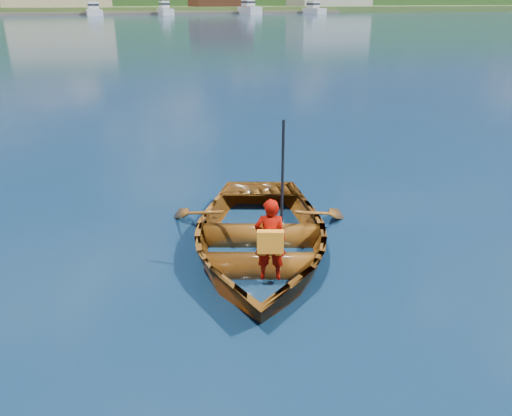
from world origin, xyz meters
The scene contains 5 objects.
ground centered at (0.00, 0.00, 0.00)m, with size 600.00×600.00×0.00m.
rowboat centered at (-0.21, -0.27, 0.29)m, with size 4.30×5.04×0.88m.
child_paddler centered at (-0.37, -1.17, 0.68)m, with size 0.48×0.43×2.10m.
dock centered at (0.58, 148.00, 0.40)m, with size 160.05×8.84×0.80m.
marina_yachts centered at (1.59, 143.33, 1.35)m, with size 141.88×13.70×4.40m.
Camera 1 is at (-2.47, -6.58, 3.52)m, focal length 35.00 mm.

